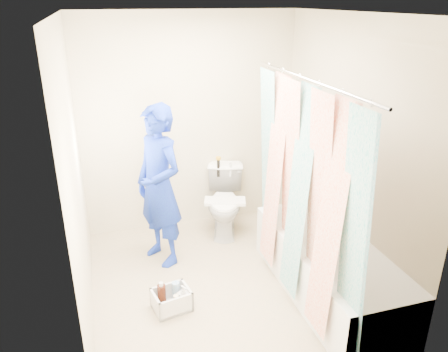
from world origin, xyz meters
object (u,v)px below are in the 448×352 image
object	(u,v)px
toilet	(225,202)
plumber	(159,187)
bathtub	(328,268)
cleaning_caddy	(173,300)

from	to	relation	value
toilet	plumber	xyz separation A→B (m)	(-0.78, -0.38, 0.45)
bathtub	toilet	size ratio (longest dim) A/B	2.39
toilet	cleaning_caddy	bearing A→B (deg)	-107.54
plumber	cleaning_caddy	size ratio (longest dim) A/B	4.60
bathtub	toilet	xyz separation A→B (m)	(-0.55, 1.37, 0.10)
bathtub	plumber	bearing A→B (deg)	143.26
toilet	cleaning_caddy	size ratio (longest dim) A/B	2.07
bathtub	cleaning_caddy	distance (m)	1.41
toilet	cleaning_caddy	world-z (taller)	toilet
bathtub	plumber	distance (m)	1.75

